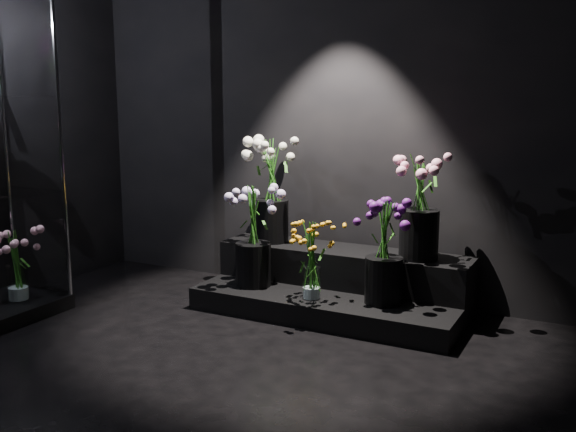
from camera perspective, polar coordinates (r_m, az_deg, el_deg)
The scene contains 9 objects.
floor at distance 3.44m, azimuth -11.23°, elevation -15.04°, with size 4.00×4.00×0.00m, color black.
wall_back at distance 4.83m, azimuth 3.25°, elevation 9.58°, with size 4.00×4.00×0.00m, color black.
display_riser at distance 4.57m, azimuth 4.33°, elevation -6.13°, with size 1.83×0.81×0.41m.
bouquet_orange_bells at distance 4.24m, azimuth 2.13°, elevation -3.81°, with size 0.29×0.29×0.52m.
bouquet_lilac at distance 4.52m, azimuth -3.12°, elevation -1.34°, with size 0.38×0.38×0.71m.
bouquet_purple at distance 4.17m, azimuth 8.57°, elevation -2.74°, with size 0.45×0.45×0.66m.
bouquet_cream_roses at distance 4.76m, azimuth -1.43°, elevation 2.95°, with size 0.50×0.50×0.76m.
bouquet_pink_roses at distance 4.33m, azimuth 11.67°, elevation 1.40°, with size 0.40×0.40×0.71m.
bouquet_case_base_pink at distance 4.77m, azimuth -23.01°, elevation -3.89°, with size 0.37×0.37×0.49m.
Camera 1 is at (1.97, -2.41, 1.46)m, focal length 40.00 mm.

